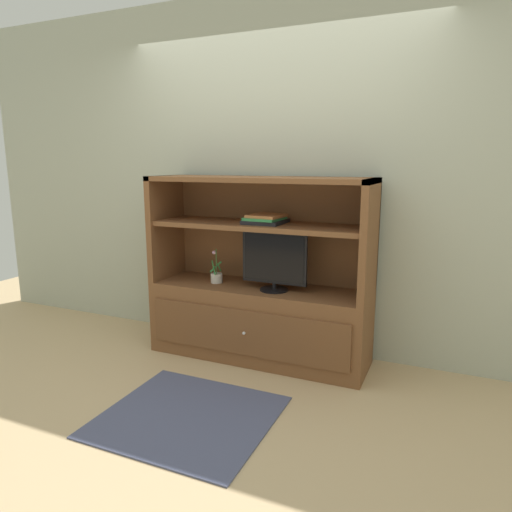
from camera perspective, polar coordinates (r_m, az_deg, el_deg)
name	(u,v)px	position (r m, az deg, el deg)	size (l,w,h in m)	color
ground_plane	(237,377)	(3.44, -2.41, -14.66)	(8.00, 8.00, 0.00)	tan
painted_rear_wall	(276,177)	(3.78, 2.46, 9.74)	(6.00, 0.10, 2.80)	#ADB29E
area_rug	(188,416)	(2.99, -8.37, -18.97)	(1.00, 0.93, 0.01)	#4C5170
media_console	(259,301)	(3.62, 0.36, -5.61)	(1.70, 0.53, 1.41)	brown
tv_monitor	(274,261)	(3.42, 2.26, -0.63)	(0.50, 0.21, 0.44)	black
potted_plant	(216,276)	(3.69, -4.90, -2.48)	(0.11, 0.12, 0.27)	beige
magazine_stack	(266,219)	(3.45, 1.20, 4.56)	(0.29, 0.32, 0.07)	black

